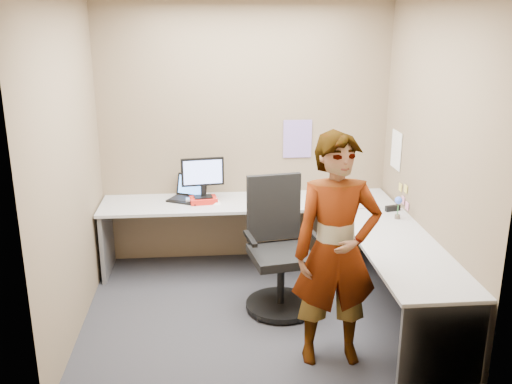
{
  "coord_description": "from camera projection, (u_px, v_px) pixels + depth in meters",
  "views": [
    {
      "loc": [
        -0.39,
        -4.53,
        2.54
      ],
      "look_at": [
        0.02,
        0.25,
        1.05
      ],
      "focal_mm": 40.0,
      "sensor_mm": 36.0,
      "label": 1
    }
  ],
  "objects": [
    {
      "name": "paper_ream",
      "position": [
        203.0,
        200.0,
        5.75
      ],
      "size": [
        0.29,
        0.23,
        0.05
      ],
      "primitive_type": "cube",
      "rotation": [
        0.0,
        0.0,
        0.13
      ],
      "color": "red",
      "rests_on": "desk"
    },
    {
      "name": "trackball_mouse",
      "position": [
        192.0,
        200.0,
        5.74
      ],
      "size": [
        0.12,
        0.08,
        0.07
      ],
      "color": "#B7B7BC",
      "rests_on": "desk"
    },
    {
      "name": "wall_back",
      "position": [
        245.0,
        135.0,
        5.93
      ],
      "size": [
        3.0,
        0.0,
        3.0
      ],
      "primitive_type": "plane",
      "rotation": [
        1.57,
        0.0,
        0.0
      ],
      "color": "brown",
      "rests_on": "ground"
    },
    {
      "name": "laptop",
      "position": [
        189.0,
        193.0,
        5.84
      ],
      "size": [
        0.43,
        0.41,
        0.24
      ],
      "rotation": [
        0.0,
        0.0,
        -0.49
      ],
      "color": "black",
      "rests_on": "desk"
    },
    {
      "name": "office_chair",
      "position": [
        279.0,
        257.0,
        5.07
      ],
      "size": [
        0.65,
        0.62,
        1.18
      ],
      "rotation": [
        0.0,
        0.0,
        0.17
      ],
      "color": "black",
      "rests_on": "ground"
    },
    {
      "name": "calendar_purple",
      "position": [
        297.0,
        139.0,
        5.98
      ],
      "size": [
        0.3,
        0.01,
        0.4
      ],
      "primitive_type": "cube",
      "color": "#846BB7",
      "rests_on": "wall_back"
    },
    {
      "name": "origami",
      "position": [
        216.0,
        201.0,
        5.71
      ],
      "size": [
        0.1,
        0.1,
        0.06
      ],
      "primitive_type": "cone",
      "color": "white",
      "rests_on": "desk"
    },
    {
      "name": "sticky_note_d",
      "position": [
        400.0,
        187.0,
        5.61
      ],
      "size": [
        0.01,
        0.07,
        0.07
      ],
      "primitive_type": "cube",
      "color": "#F2E059",
      "rests_on": "wall_right"
    },
    {
      "name": "flower",
      "position": [
        398.0,
        204.0,
        5.26
      ],
      "size": [
        0.07,
        0.07,
        0.22
      ],
      "color": "brown",
      "rests_on": "desk"
    },
    {
      "name": "calendar_white",
      "position": [
        396.0,
        150.0,
        5.7
      ],
      "size": [
        0.01,
        0.28,
        0.38
      ],
      "primitive_type": "cube",
      "color": "white",
      "rests_on": "wall_right"
    },
    {
      "name": "stapler",
      "position": [
        393.0,
        208.0,
        5.5
      ],
      "size": [
        0.16,
        0.08,
        0.05
      ],
      "primitive_type": "cube",
      "rotation": [
        0.0,
        0.0,
        0.25
      ],
      "color": "black",
      "rests_on": "desk"
    },
    {
      "name": "sticky_note_a",
      "position": [
        406.0,
        189.0,
        5.45
      ],
      "size": [
        0.01,
        0.07,
        0.07
      ],
      "primitive_type": "cube",
      "color": "#F2E059",
      "rests_on": "wall_right"
    },
    {
      "name": "sticky_note_b",
      "position": [
        403.0,
        200.0,
        5.54
      ],
      "size": [
        0.01,
        0.07,
        0.07
      ],
      "primitive_type": "cube",
      "color": "pink",
      "rests_on": "wall_right"
    },
    {
      "name": "desk",
      "position": [
        299.0,
        234.0,
        5.32
      ],
      "size": [
        2.98,
        2.58,
        0.73
      ],
      "color": "#B2B2B2",
      "rests_on": "ground"
    },
    {
      "name": "ground",
      "position": [
        256.0,
        312.0,
        5.09
      ],
      "size": [
        3.0,
        3.0,
        0.0
      ],
      "primitive_type": "plane",
      "color": "#242429",
      "rests_on": "ground"
    },
    {
      "name": "person",
      "position": [
        336.0,
        251.0,
        4.17
      ],
      "size": [
        0.65,
        0.43,
        1.77
      ],
      "primitive_type": "imported",
      "rotation": [
        0.0,
        0.0,
        -0.0
      ],
      "color": "#999399",
      "rests_on": "ground"
    },
    {
      "name": "wall_left",
      "position": [
        70.0,
        170.0,
        4.57
      ],
      "size": [
        0.0,
        2.7,
        2.7
      ],
      "primitive_type": "plane",
      "rotation": [
        1.57,
        0.0,
        1.57
      ],
      "color": "brown",
      "rests_on": "ground"
    },
    {
      "name": "monitor",
      "position": [
        203.0,
        174.0,
        5.69
      ],
      "size": [
        0.43,
        0.15,
        0.41
      ],
      "rotation": [
        0.0,
        0.0,
        0.13
      ],
      "color": "black",
      "rests_on": "paper_ream"
    },
    {
      "name": "wall_right",
      "position": [
        432.0,
        162.0,
        4.81
      ],
      "size": [
        0.0,
        2.7,
        2.7
      ],
      "primitive_type": "plane",
      "rotation": [
        1.57,
        0.0,
        -1.57
      ],
      "color": "brown",
      "rests_on": "ground"
    },
    {
      "name": "sticky_note_c",
      "position": [
        407.0,
        206.0,
        5.43
      ],
      "size": [
        0.01,
        0.07,
        0.07
      ],
      "primitive_type": "cube",
      "color": "pink",
      "rests_on": "wall_right"
    }
  ]
}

